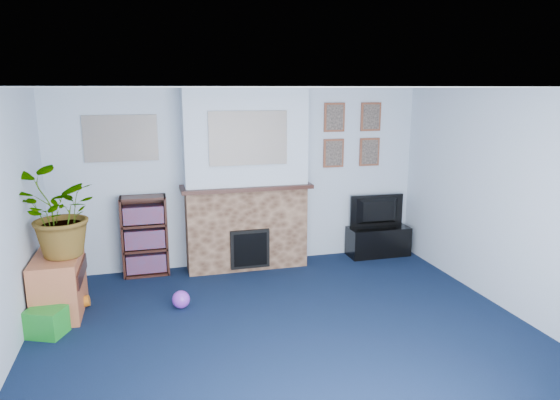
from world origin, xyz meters
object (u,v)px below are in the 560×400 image
object	(u,v)px
television	(379,211)
sideboard	(59,282)
tv_stand	(378,240)
bookshelf	(145,238)

from	to	relation	value
television	sideboard	world-z (taller)	television
sideboard	tv_stand	bearing A→B (deg)	11.90
tv_stand	television	distance (m)	0.43
tv_stand	bookshelf	world-z (taller)	bookshelf
television	bookshelf	size ratio (longest dim) A/B	0.77
bookshelf	sideboard	distance (m)	1.33
television	bookshelf	world-z (taller)	bookshelf
television	sideboard	size ratio (longest dim) A/B	0.96
tv_stand	bookshelf	distance (m)	3.29
tv_stand	bookshelf	size ratio (longest dim) A/B	0.85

